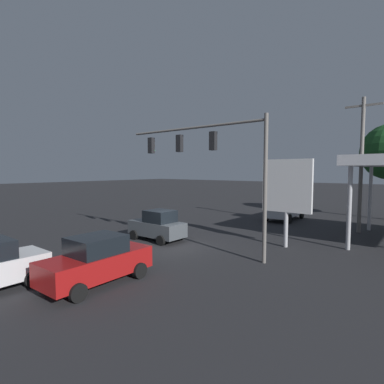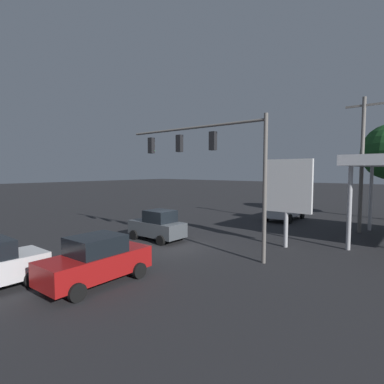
# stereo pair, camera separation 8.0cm
# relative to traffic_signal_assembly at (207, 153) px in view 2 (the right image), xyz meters

# --- Properties ---
(ground_plane) EXTENTS (200.00, 200.00, 0.00)m
(ground_plane) POSITION_rel_traffic_signal_assembly_xyz_m (2.27, 0.51, -5.46)
(ground_plane) COLOR #262628
(traffic_signal_assembly) EXTENTS (9.39, 0.43, 7.23)m
(traffic_signal_assembly) POSITION_rel_traffic_signal_assembly_xyz_m (0.00, 0.00, 0.00)
(traffic_signal_assembly) COLOR slate
(traffic_signal_assembly) RESTS_ON ground
(utility_pole) EXTENTS (2.40, 0.26, 9.71)m
(utility_pole) POSITION_rel_traffic_signal_assembly_xyz_m (-5.69, -11.02, -0.32)
(utility_pole) COLOR slate
(utility_pole) RESTS_ON ground
(price_sign) EXTENTS (2.92, 0.27, 5.18)m
(price_sign) POSITION_rel_traffic_signal_assembly_xyz_m (-3.14, -3.62, -1.95)
(price_sign) COLOR #B7B7BC
(price_sign) RESTS_ON ground
(hatchback_crossing) EXTENTS (3.80, 1.97, 1.97)m
(hatchback_crossing) POSITION_rel_traffic_signal_assembly_xyz_m (4.01, -0.09, -4.51)
(hatchback_crossing) COLOR #474C51
(hatchback_crossing) RESTS_ON ground
(pickup_parked) EXTENTS (2.38, 5.26, 2.40)m
(pickup_parked) POSITION_rel_traffic_signal_assembly_xyz_m (0.69, -12.92, -4.35)
(pickup_parked) COLOR silver
(pickup_parked) RESTS_ON ground
(sedan_far) EXTENTS (2.17, 4.45, 1.93)m
(sedan_far) POSITION_rel_traffic_signal_assembly_xyz_m (0.53, 6.71, -4.50)
(sedan_far) COLOR maroon
(sedan_far) RESTS_ON ground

